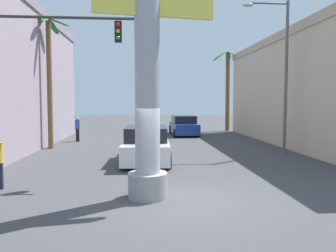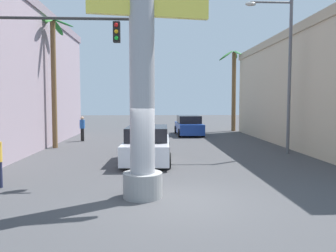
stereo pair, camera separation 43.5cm
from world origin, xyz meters
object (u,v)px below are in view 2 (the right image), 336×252
Objects in this scene: palm_tree_far_right at (234,83)px; pedestrian_far_left at (82,127)px; street_lamp at (283,63)px; traffic_light_mast at (36,63)px; car_lead at (147,145)px; neon_sign_pole at (142,3)px; palm_tree_mid_left at (53,65)px; car_far at (189,126)px.

pedestrian_far_left is at bearing -149.37° from palm_tree_far_right.
palm_tree_far_right is at bearing 86.90° from street_lamp.
traffic_light_mast is at bearing -122.47° from palm_tree_far_right.
palm_tree_far_right is (7.58, 14.75, 3.64)m from car_lead.
palm_tree_mid_left is (-5.43, 10.13, -0.55)m from neon_sign_pole.
pedestrian_far_left is at bearing 93.98° from traffic_light_mast.
car_far is at bearing 38.72° from palm_tree_mid_left.
car_lead is 8.83m from pedestrian_far_left.
street_lamp is at bearing 14.32° from car_lead.
palm_tree_far_right is at bearing 37.41° from car_far.
pedestrian_far_left is (-11.40, 5.83, -3.68)m from street_lamp.
traffic_light_mast is 16.35m from car_far.
neon_sign_pole is 1.90× the size of traffic_light_mast.
pedestrian_far_left is (-12.10, -7.17, -3.40)m from palm_tree_far_right.
traffic_light_mast is at bearing -155.49° from street_lamp.
neon_sign_pole is 4.73m from traffic_light_mast.
palm_tree_far_right is at bearing 38.28° from palm_tree_mid_left.
street_lamp is at bearing 47.08° from neon_sign_pole.
traffic_light_mast is 1.22× the size of car_far.
palm_tree_far_right reaches higher than car_lead.
traffic_light_mast is 21.16m from palm_tree_far_right.
traffic_light_mast is 11.13m from pedestrian_far_left.
pedestrian_far_left is (-4.53, 7.58, 0.24)m from car_lead.
car_far is (3.13, 11.35, -0.00)m from car_lead.
palm_tree_mid_left reaches higher than palm_tree_far_right.
car_lead is at bearing 39.36° from traffic_light_mast.
car_lead is 0.68× the size of palm_tree_mid_left.
car_far is 0.63× the size of palm_tree_far_right.
car_far is 0.62× the size of palm_tree_mid_left.
street_lamp reaches higher than pedestrian_far_left.
car_far is 2.76× the size of pedestrian_far_left.
car_lead is 8.13m from palm_tree_mid_left.
street_lamp is 4.66× the size of pedestrian_far_left.
street_lamp is 11.72m from traffic_light_mast.
neon_sign_pole is at bearing -61.78° from palm_tree_mid_left.
palm_tree_mid_left is at bearing 167.64° from street_lamp.
street_lamp is 1.07× the size of palm_tree_far_right.
pedestrian_far_left is at bearing 73.24° from palm_tree_mid_left.
car_far is at bearing 79.47° from neon_sign_pole.
car_lead is 16.97m from palm_tree_far_right.
car_far is (-3.74, 9.59, -3.92)m from street_lamp.
car_far is at bearing 26.19° from pedestrian_far_left.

